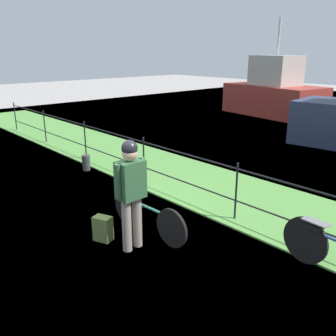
% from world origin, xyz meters
% --- Properties ---
extents(ground_plane, '(60.00, 60.00, 0.00)m').
position_xyz_m(ground_plane, '(0.00, 0.00, 0.00)').
color(ground_plane, '#9E9993').
extents(grass_strip, '(27.00, 2.40, 0.03)m').
position_xyz_m(grass_strip, '(0.00, 2.98, 0.01)').
color(grass_strip, '#569342').
rests_on(grass_strip, ground).
extents(iron_fence, '(18.04, 0.04, 1.06)m').
position_xyz_m(iron_fence, '(0.00, 2.09, 0.62)').
color(iron_fence, black).
rests_on(iron_fence, ground).
extents(bicycle_main, '(1.69, 0.17, 0.62)m').
position_xyz_m(bicycle_main, '(0.66, 0.61, 0.33)').
color(bicycle_main, black).
rests_on(bicycle_main, ground).
extents(wooden_crate, '(0.38, 0.28, 0.27)m').
position_xyz_m(wooden_crate, '(0.27, 0.59, 0.75)').
color(wooden_crate, brown).
rests_on(wooden_crate, bicycle_main).
extents(terrier_dog, '(0.32, 0.15, 0.18)m').
position_xyz_m(terrier_dog, '(0.29, 0.59, 0.96)').
color(terrier_dog, tan).
rests_on(terrier_dog, wooden_crate).
extents(cyclist_person, '(0.28, 0.54, 1.68)m').
position_xyz_m(cyclist_person, '(0.85, 0.17, 1.00)').
color(cyclist_person, gray).
rests_on(cyclist_person, ground).
extents(backpack_on_paving, '(0.33, 0.27, 0.40)m').
position_xyz_m(backpack_on_paving, '(0.35, -0.04, 0.20)').
color(backpack_on_paving, olive).
rests_on(backpack_on_paving, ground).
extents(mooring_bollard, '(0.20, 0.20, 0.39)m').
position_xyz_m(mooring_bollard, '(-2.98, 1.59, 0.19)').
color(mooring_bollard, '#38383D').
rests_on(mooring_bollard, ground).
extents(moored_boat_near, '(4.76, 2.86, 4.27)m').
position_xyz_m(moored_boat_near, '(-4.55, 12.36, 0.99)').
color(moored_boat_near, '#9E3328').
rests_on(moored_boat_near, ground).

